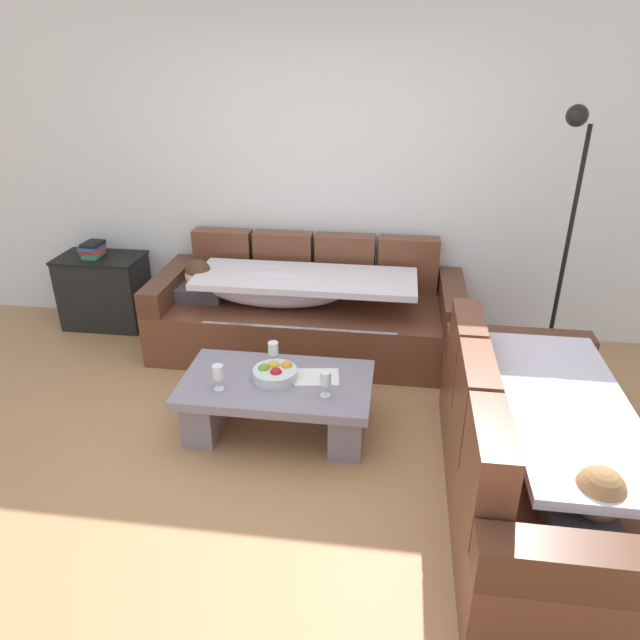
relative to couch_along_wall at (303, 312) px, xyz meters
The scene contains 13 objects.
ground_plane 1.66m from the couch_along_wall, 86.47° to the right, with size 14.00×14.00×0.00m, color tan.
back_wall 1.15m from the couch_along_wall, 79.19° to the left, with size 9.00×0.10×2.70m, color silver.
couch_along_wall is the anchor object (origin of this frame).
couch_near_window 2.24m from the couch_along_wall, 47.12° to the right, with size 0.92×1.96×0.88m.
coffee_table 1.14m from the couch_along_wall, 88.92° to the right, with size 1.20×0.68×0.38m.
fruit_bowl 1.12m from the couch_along_wall, 89.47° to the right, with size 0.28×0.28×0.10m.
wine_glass_near_left 1.33m from the couch_along_wall, 103.26° to the right, with size 0.07×0.07×0.17m.
wine_glass_near_right 1.33m from the couch_along_wall, 74.63° to the right, with size 0.07×0.07×0.17m.
wine_glass_far_back 0.97m from the couch_along_wall, 92.13° to the right, with size 0.07×0.07×0.17m.
open_magazine 1.11m from the couch_along_wall, 75.97° to the right, with size 0.28×0.21×0.01m, color white.
side_cabinet 1.82m from the couch_along_wall, behind, with size 0.72×0.44×0.64m.
book_stack_on_cabinet 1.91m from the couch_along_wall, behind, with size 0.17×0.22×0.12m.
floor_lamp 2.03m from the couch_along_wall, ahead, with size 0.33×0.31×1.95m.
Camera 1 is at (0.62, -2.57, 2.29)m, focal length 32.53 mm.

